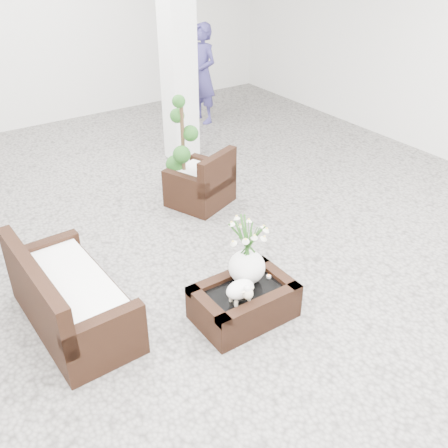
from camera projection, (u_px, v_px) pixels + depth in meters
ground at (219, 270)px, 5.53m from camera, size 11.00×11.00×0.00m
column at (177, 40)px, 7.19m from camera, size 0.40×0.40×3.50m
coffee_table at (244, 303)px, 4.81m from camera, size 0.90×0.60×0.31m
sheep_figurine at (240, 291)px, 4.55m from camera, size 0.28×0.23×0.21m
planter_narcissus at (247, 245)px, 4.64m from camera, size 0.44×0.44×0.80m
tealight at (269, 276)px, 4.88m from camera, size 0.04×0.04×0.03m
armchair at (200, 177)px, 6.62m from camera, size 0.90×0.88×0.75m
loveseat at (71, 289)px, 4.61m from camera, size 0.76×1.50×0.79m
topiary at (183, 152)px, 6.48m from camera, size 0.38×0.38×1.42m
shopper at (202, 74)px, 9.06m from camera, size 0.48×0.66×1.71m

